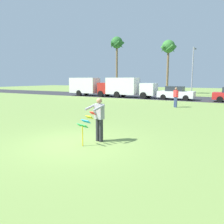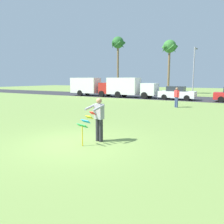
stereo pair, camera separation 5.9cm
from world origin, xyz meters
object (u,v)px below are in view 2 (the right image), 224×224
at_px(person_kite_flyer, 99,118).
at_px(parked_car_white, 177,93).
at_px(palm_tree_right_near, 170,49).
at_px(kite_held, 86,123).
at_px(parked_truck_white_box, 129,87).
at_px(streetlight_pole, 194,68).
at_px(person_walker_near, 177,97).
at_px(parked_truck_red_cab, 90,86).
at_px(palm_tree_left_near, 118,45).

relative_size(person_kite_flyer, parked_car_white, 0.41).
bearing_deg(palm_tree_right_near, parked_car_white, -68.60).
distance_m(kite_held, palm_tree_right_near, 32.40).
xyz_separation_m(person_kite_flyer, palm_tree_right_near, (-6.22, 30.48, 6.41)).
xyz_separation_m(parked_truck_white_box, parked_car_white, (6.28, -0.00, -0.64)).
distance_m(streetlight_pole, person_walker_near, 15.35).
xyz_separation_m(kite_held, palm_tree_right_near, (-6.08, 31.16, 6.51)).
distance_m(parked_truck_white_box, streetlight_pole, 10.44).
xyz_separation_m(parked_truck_red_cab, parked_car_white, (12.59, -0.00, -0.64)).
bearing_deg(person_walker_near, streetlight_pole, 95.62).
distance_m(kite_held, parked_car_white, 20.53).
bearing_deg(palm_tree_right_near, person_kite_flyer, -78.47).
relative_size(kite_held, person_walker_near, 0.72).
relative_size(parked_car_white, person_walker_near, 2.43).
distance_m(parked_truck_red_cab, person_walker_near, 16.22).
height_order(person_kite_flyer, parked_car_white, person_kite_flyer).
distance_m(palm_tree_left_near, streetlight_pole, 14.72).
height_order(palm_tree_right_near, streetlight_pole, palm_tree_right_near).
xyz_separation_m(kite_held, palm_tree_left_near, (-15.33, 30.37, 7.62)).
relative_size(parked_truck_white_box, palm_tree_left_near, 0.67).
bearing_deg(person_walker_near, kite_held, -89.89).
bearing_deg(palm_tree_right_near, person_walker_near, -71.48).
xyz_separation_m(kite_held, parked_truck_red_cab, (-14.47, 20.44, 0.56)).
relative_size(person_kite_flyer, streetlight_pole, 0.25).
bearing_deg(palm_tree_left_near, parked_truck_white_box, -54.18).
relative_size(parked_truck_red_cab, parked_car_white, 1.60).
xyz_separation_m(kite_held, parked_car_white, (-1.88, 20.44, -0.08)).
height_order(parked_truck_white_box, palm_tree_left_near, palm_tree_left_near).
bearing_deg(kite_held, person_kite_flyer, 78.49).
xyz_separation_m(parked_car_white, person_walker_near, (1.86, -7.36, 0.16)).
bearing_deg(parked_truck_red_cab, streetlight_pole, 30.38).
bearing_deg(person_kite_flyer, person_walker_near, 90.75).
xyz_separation_m(palm_tree_left_near, person_walker_near, (15.30, -17.29, -7.54)).
height_order(person_kite_flyer, palm_tree_left_near, palm_tree_left_near).
relative_size(person_kite_flyer, palm_tree_right_near, 0.20).
bearing_deg(parked_truck_white_box, parked_car_white, -0.00).
relative_size(parked_truck_red_cab, streetlight_pole, 0.96).
distance_m(person_kite_flyer, streetlight_pole, 27.60).
distance_m(parked_truck_red_cab, palm_tree_left_near, 12.21).
height_order(kite_held, palm_tree_right_near, palm_tree_right_near).
xyz_separation_m(parked_truck_red_cab, person_walker_near, (14.45, -7.36, -0.48)).
height_order(parked_car_white, palm_tree_right_near, palm_tree_right_near).
height_order(person_kite_flyer, person_walker_near, same).
relative_size(palm_tree_left_near, palm_tree_right_near, 1.14).
distance_m(parked_car_white, palm_tree_left_near, 18.40).
relative_size(kite_held, parked_truck_white_box, 0.18).
distance_m(person_kite_flyer, parked_car_white, 19.87).
bearing_deg(person_kite_flyer, parked_car_white, 95.84).
bearing_deg(parked_car_white, streetlight_pole, 87.09).
height_order(palm_tree_left_near, person_walker_near, palm_tree_left_near).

